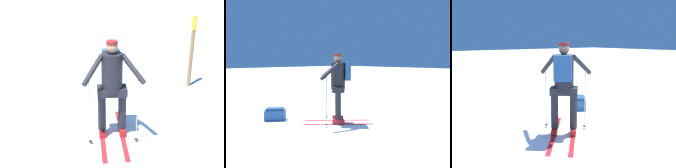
# 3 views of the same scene
# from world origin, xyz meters

# --- Properties ---
(ground_plane) EXTENTS (80.00, 80.00, 0.00)m
(ground_plane) POSITION_xyz_m (0.00, 0.00, 0.00)
(ground_plane) COLOR white
(skier) EXTENTS (1.54, 1.62, 1.79)m
(skier) POSITION_xyz_m (0.68, 0.05, 1.04)
(skier) COLOR red
(skier) RESTS_ON ground_plane
(trail_marker) EXTENTS (0.11, 0.11, 1.77)m
(trail_marker) POSITION_xyz_m (3.72, 0.19, 1.03)
(trail_marker) COLOR olive
(trail_marker) RESTS_ON ground_plane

